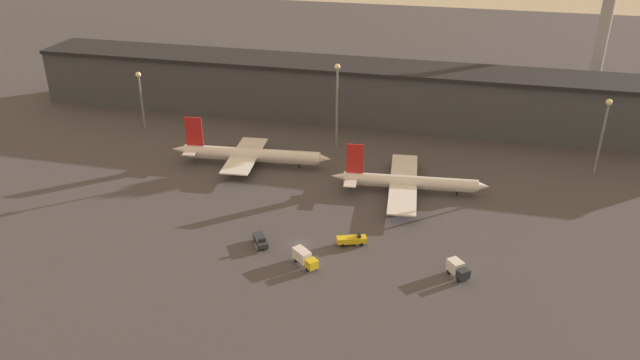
{
  "coord_description": "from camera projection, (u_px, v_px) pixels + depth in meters",
  "views": [
    {
      "loc": [
        34.23,
        -120.01,
        78.5
      ],
      "look_at": [
        -0.48,
        22.56,
        6.0
      ],
      "focal_mm": 35.0,
      "sensor_mm": 36.0,
      "label": 1
    }
  ],
  "objects": [
    {
      "name": "lamp_post_0",
      "position": [
        141.0,
        92.0,
        206.47
      ],
      "size": [
        1.8,
        1.8,
        20.07
      ],
      "color": "slate",
      "rests_on": "ground"
    },
    {
      "name": "service_vehicle_1",
      "position": [
        352.0,
        240.0,
        145.84
      ],
      "size": [
        7.28,
        4.32,
        2.85
      ],
      "rotation": [
        0.0,
        0.0,
        0.33
      ],
      "color": "gold",
      "rests_on": "ground"
    },
    {
      "name": "service_vehicle_3",
      "position": [
        457.0,
        269.0,
        134.25
      ],
      "size": [
        5.42,
        5.73,
        3.42
      ],
      "rotation": [
        0.0,
        0.0,
        -0.87
      ],
      "color": "#282D38",
      "rests_on": "ground"
    },
    {
      "name": "lamp_post_1",
      "position": [
        337.0,
        96.0,
        190.58
      ],
      "size": [
        1.8,
        1.8,
        27.21
      ],
      "color": "slate",
      "rests_on": "ground"
    },
    {
      "name": "ground",
      "position": [
        299.0,
        244.0,
        146.58
      ],
      "size": [
        600.0,
        600.0,
        0.0
      ],
      "primitive_type": "plane",
      "color": "#423F44"
    },
    {
      "name": "control_tower",
      "position": [
        605.0,
        22.0,
        229.19
      ],
      "size": [
        9.0,
        9.0,
        50.64
      ],
      "color": "#99999E",
      "rests_on": "ground"
    },
    {
      "name": "lamp_post_2",
      "position": [
        604.0,
        126.0,
        175.42
      ],
      "size": [
        1.8,
        1.8,
        22.39
      ],
      "color": "slate",
      "rests_on": "ground"
    },
    {
      "name": "airplane_1",
      "position": [
        408.0,
        182.0,
        169.35
      ],
      "size": [
        42.91,
        37.17,
        13.23
      ],
      "rotation": [
        0.0,
        0.0,
        0.09
      ],
      "color": "silver",
      "rests_on": "ground"
    },
    {
      "name": "service_vehicle_2",
      "position": [
        304.0,
        258.0,
        138.14
      ],
      "size": [
        6.95,
        6.35,
        3.33
      ],
      "rotation": [
        0.0,
        0.0,
        -0.69
      ],
      "color": "gold",
      "rests_on": "ground"
    },
    {
      "name": "service_vehicle_0",
      "position": [
        261.0,
        241.0,
        145.7
      ],
      "size": [
        5.34,
        6.59,
        2.65
      ],
      "rotation": [
        0.0,
        0.0,
        -1.01
      ],
      "color": "#282D38",
      "rests_on": "ground"
    },
    {
      "name": "terminal_building",
      "position": [
        364.0,
        93.0,
        215.96
      ],
      "size": [
        237.72,
        20.77,
        20.0
      ],
      "color": "#3D424C",
      "rests_on": "ground"
    },
    {
      "name": "airplane_0",
      "position": [
        250.0,
        155.0,
        184.88
      ],
      "size": [
        48.46,
        27.23,
        14.25
      ],
      "rotation": [
        0.0,
        0.0,
        0.09
      ],
      "color": "silver",
      "rests_on": "ground"
    }
  ]
}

